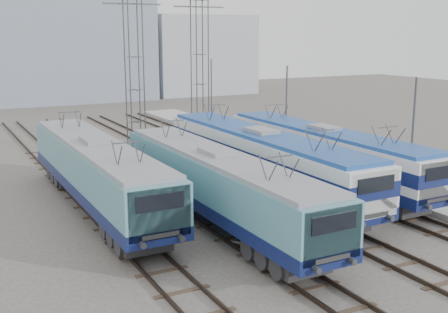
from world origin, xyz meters
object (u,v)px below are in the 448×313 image
locomotive_far_left (97,170)px  mast_rear (211,98)px  locomotive_far_right (325,151)px  catenary_tower_west (134,68)px  locomotive_center_left (219,183)px  mast_mid (286,115)px  mast_front (412,142)px  locomotive_center_right (263,157)px  catenary_tower_east (200,65)px

locomotive_far_left → mast_rear: bearing=48.2°
locomotive_far_right → catenary_tower_west: 16.98m
locomotive_center_left → locomotive_far_right: (9.00, 3.37, 0.06)m
mast_mid → locomotive_center_left: bearing=-136.4°
locomotive_far_left → mast_front: mast_front is taller
locomotive_far_left → locomotive_far_right: (13.50, -1.78, -0.00)m
mast_rear → locomotive_center_left: bearing=-115.9°
mast_mid → locomotive_far_right: bearing=-104.9°
locomotive_center_right → mast_front: 8.14m
catenary_tower_west → mast_front: size_ratio=1.71×
mast_mid → catenary_tower_east: bearing=101.9°
locomotive_far_left → locomotive_center_left: bearing=-48.9°
locomotive_far_left → catenary_tower_east: size_ratio=1.51×
locomotive_far_left → locomotive_center_right: 9.19m
locomotive_center_right → locomotive_far_left: bearing=168.3°
locomotive_center_right → mast_rear: 20.10m
catenary_tower_west → mast_mid: catenary_tower_west is taller
locomotive_far_right → mast_front: mast_front is taller
mast_front → mast_mid: bearing=90.0°
locomotive_center_left → locomotive_far_right: size_ratio=1.00×
locomotive_center_left → catenary_tower_east: size_ratio=1.47×
locomotive_far_left → mast_mid: size_ratio=2.59×
locomotive_center_right → catenary_tower_west: catenary_tower_west is taller
catenary_tower_east → mast_front: catenary_tower_east is taller
locomotive_far_left → locomotive_center_left: (4.50, -5.15, -0.06)m
mast_rear → locomotive_far_left: bearing=-131.8°
locomotive_far_right → mast_mid: bearing=75.1°
catenary_tower_west → mast_front: (8.60, -20.00, -3.14)m
locomotive_center_left → locomotive_far_left: bearing=131.1°
catenary_tower_east → mast_mid: catenary_tower_east is taller
catenary_tower_east → mast_front: bearing=-84.5°
locomotive_far_left → locomotive_far_right: locomotive_far_left is taller
catenary_tower_west → mast_mid: bearing=-42.9°
locomotive_center_left → mast_mid: mast_mid is taller
mast_mid → mast_rear: bearing=90.0°
locomotive_center_left → mast_rear: bearing=64.1°
mast_mid → mast_front: bearing=-90.0°
locomotive_far_left → catenary_tower_east: bearing=48.9°
locomotive_center_right → catenary_tower_east: bearing=76.0°
locomotive_center_left → catenary_tower_east: 22.57m
locomotive_center_left → locomotive_center_right: bearing=36.1°
locomotive_center_right → mast_rear: (6.35, 19.03, 1.14)m
mast_rear → mast_mid: bearing=-90.0°
locomotive_center_right → mast_mid: 9.54m
catenary_tower_west → mast_mid: (8.60, -8.00, -3.14)m
locomotive_far_left → catenary_tower_west: catenary_tower_west is taller
locomotive_center_left → catenary_tower_west: 18.99m
locomotive_center_left → locomotive_far_right: 9.61m
locomotive_far_left → locomotive_center_right: size_ratio=0.98×
catenary_tower_west → mast_front: 22.00m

